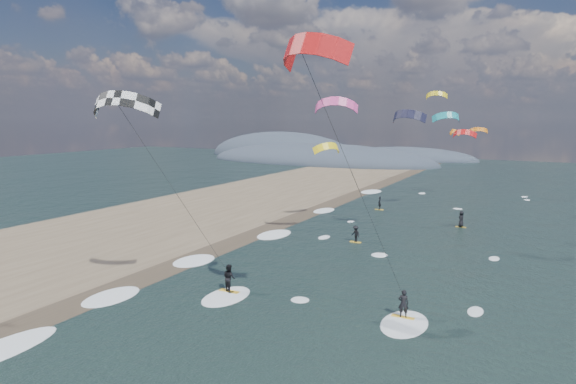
% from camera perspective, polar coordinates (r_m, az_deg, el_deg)
% --- Properties ---
extents(ground, '(260.00, 260.00, 0.00)m').
position_cam_1_polar(ground, '(23.71, -12.70, -21.32)').
color(ground, black).
rests_on(ground, ground).
extents(sand_strip, '(26.00, 240.00, 0.00)m').
position_cam_1_polar(sand_strip, '(46.95, -26.99, -6.71)').
color(sand_strip, brown).
rests_on(sand_strip, ground).
extents(wet_sand_strip, '(3.00, 240.00, 0.00)m').
position_cam_1_polar(wet_sand_strip, '(37.96, -16.48, -9.66)').
color(wet_sand_strip, '#382D23').
rests_on(wet_sand_strip, ground).
extents(coastal_hills, '(80.00, 41.00, 15.00)m').
position_cam_1_polar(coastal_hills, '(136.84, 3.06, 3.91)').
color(coastal_hills, '#3D4756').
rests_on(coastal_hills, ground).
extents(kitesurfer_near_a, '(7.86, 8.94, 16.24)m').
position_cam_1_polar(kitesurfer_near_a, '(24.40, 4.11, 9.97)').
color(kitesurfer_near_a, yellow).
rests_on(kitesurfer_near_a, ground).
extents(kitesurfer_near_b, '(7.32, 8.68, 13.93)m').
position_cam_1_polar(kitesurfer_near_b, '(30.05, -15.89, 3.58)').
color(kitesurfer_near_b, yellow).
rests_on(kitesurfer_near_b, ground).
extents(far_kitesurfers, '(12.00, 17.74, 1.79)m').
position_cam_1_polar(far_kitesurfers, '(52.69, 13.28, -3.39)').
color(far_kitesurfers, yellow).
rests_on(far_kitesurfers, ground).
extents(bg_kite_field, '(13.55, 66.06, 8.38)m').
position_cam_1_polar(bg_kite_field, '(68.60, 16.35, 8.26)').
color(bg_kite_field, black).
rests_on(bg_kite_field, ground).
extents(shoreline_surf, '(2.40, 79.40, 0.11)m').
position_cam_1_polar(shoreline_surf, '(40.53, -10.48, -8.26)').
color(shoreline_surf, white).
rests_on(shoreline_surf, ground).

